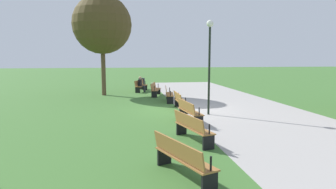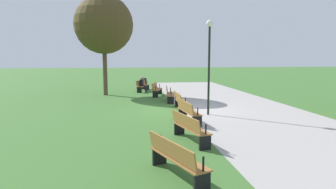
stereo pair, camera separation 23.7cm
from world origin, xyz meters
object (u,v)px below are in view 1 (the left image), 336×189
bench_1 (155,89)px  trash_bin (142,84)px  bench_5 (192,127)px  bench_6 (182,157)px  bench_0 (141,85)px  lamp_post (210,50)px  bench_3 (180,101)px  bench_2 (168,94)px  person_seated (141,84)px  bench_4 (189,111)px  tree_0 (102,25)px

bench_1 → trash_bin: 4.38m
bench_5 → bench_6: same height
bench_0 → lamp_post: bearing=37.0°
bench_3 → bench_0: bearing=-169.2°
bench_3 → lamp_post: (1.39, 1.08, 2.51)m
bench_5 → bench_2: bearing=162.0°
bench_0 → bench_5: (13.75, 0.86, 0.00)m
bench_0 → person_seated: (0.31, 0.03, 0.16)m
bench_4 → lamp_post: (-1.40, 1.26, 2.51)m
tree_0 → lamp_post: size_ratio=1.60×
bench_1 → trash_bin: size_ratio=2.15×
bench_1 → bench_4: same height
bench_3 → lamp_post: lamp_post is taller
bench_1 → bench_5: (11.09, -0.00, 0.00)m
bench_2 → bench_6: bearing=0.0°
bench_6 → lamp_post: bearing=137.2°
person_seated → bench_4: bearing=28.8°
bench_0 → lamp_post: (9.60, 2.64, 2.51)m
bench_3 → trash_bin: bearing=-172.0°
bench_1 → trash_bin: bearing=-156.6°
bench_6 → trash_bin: 18.08m
bench_6 → bench_5: bearing=140.4°
bench_5 → lamp_post: 5.17m
tree_0 → lamp_post: bearing=34.3°
bench_3 → bench_5: size_ratio=0.97×
bench_5 → lamp_post: bearing=142.4°
lamp_post → bench_0: bearing=-164.6°
trash_bin → bench_4: bearing=5.4°
tree_0 → bench_2: bearing=48.3°
bench_0 → person_seated: person_seated is taller
bench_5 → bench_6: size_ratio=1.01×
bench_2 → bench_3: same height
trash_bin → bench_0: bearing=-6.1°
bench_3 → person_seated: bearing=-169.1°
bench_0 → bench_5: same height
bench_6 → trash_bin: (-18.08, 0.18, -0.02)m
bench_5 → bench_6: (2.66, -0.86, 0.00)m
bench_2 → bench_3: size_ratio=1.02×
person_seated → lamp_post: size_ratio=0.28×
lamp_post → bench_4: bearing=-41.9°
lamp_post → trash_bin: size_ratio=4.70×
bench_2 → lamp_post: 5.04m
lamp_post → bench_5: bearing=-23.2°
bench_3 → bench_5: same height
bench_5 → person_seated: 13.47m
bench_5 → bench_6: 2.80m
bench_5 → person_seated: (-13.44, -0.83, 0.16)m
bench_0 → tree_0: (1.79, -2.68, 4.41)m
person_seated → trash_bin: 1.99m
person_seated → tree_0: 5.26m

